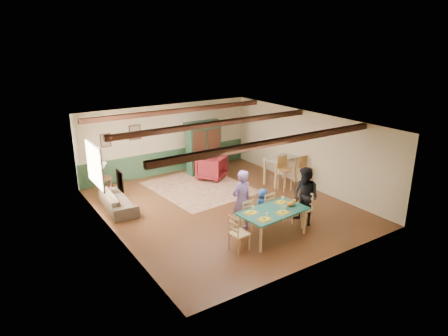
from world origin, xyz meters
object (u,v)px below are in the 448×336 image
bar_stool_left (285,174)px  dining_table (273,224)px  sofa (118,201)px  end_table (105,185)px  armchair (211,168)px  counter_table (280,170)px  dining_chair_end_right (302,209)px  person_child (263,206)px  dining_chair_far_left (243,215)px  dining_chair_end_left (239,233)px  dining_chair_far_right (265,207)px  armoire (203,147)px  bar_stool_right (306,173)px  cat (291,203)px  person_man (241,201)px  table_lamp (103,170)px  person_woman (305,196)px

bar_stool_left → dining_table: bearing=-135.3°
dining_table → sofa: (-2.86, 4.01, -0.10)m
end_table → bar_stool_left: (5.38, -3.15, 0.31)m
armchair → counter_table: bearing=100.1°
dining_chair_end_right → bar_stool_left: size_ratio=0.81×
person_child → sofa: 4.51m
end_table → dining_chair_far_left: bearing=-64.5°
dining_chair_end_right → bar_stool_left: 2.72m
dining_chair_end_left → sofa: (-1.70, 4.11, -0.20)m
dining_chair_far_right → armchair: bearing=-104.7°
armoire → bar_stool_right: 4.13m
dining_chair_end_left → bar_stool_right: size_ratio=0.82×
cat → end_table: 6.58m
bar_stool_right → counter_table: bearing=111.5°
person_child → counter_table: 3.33m
armoire → end_table: bearing=-178.1°
dining_chair_end_left → cat: size_ratio=2.64×
bar_stool_left → dining_chair_far_left: bearing=-149.0°
dining_chair_far_left → dining_chair_far_right: bearing=180.0°
sofa → person_man: bearing=-140.1°
cat → armchair: (0.48, 4.88, -0.42)m
armoire → bar_stool_right: bearing=-58.5°
armoire → end_table: armoire is taller
armoire → table_lamp: 3.98m
armoire → sofa: armoire is taller
person_child → bar_stool_right: (2.91, 1.24, 0.07)m
dining_chair_end_left → cat: 1.77m
bar_stool_right → dining_chair_end_right: bearing=-137.5°
cat → dining_table: bearing=169.7°
dining_chair_end_left → counter_table: (4.03, 3.12, 0.01)m
person_man → table_lamp: 5.33m
dining_chair_far_left → person_woman: (1.73, -0.59, 0.36)m
person_woman → armoire: size_ratio=0.82×
bar_stool_right → person_woman: bearing=-136.2°
counter_table → armoire: bearing=122.9°
armoire → armchair: size_ratio=2.12×
cat → end_table: cat is taller
table_lamp → bar_stool_left: size_ratio=0.44×
person_man → bar_stool_right: person_man is taller
dining_table → dining_chair_far_right: bearing=65.8°
armoire → dining_chair_far_left: bearing=-107.3°
bar_stool_left → dining_chair_far_right: bearing=-142.0°
counter_table → bar_stool_left: 0.67m
dining_chair_end_right → dining_table: bearing=-90.0°
counter_table → bar_stool_left: size_ratio=1.00×
sofa → counter_table: 5.82m
person_man → bar_stool_left: 3.48m
person_child → end_table: (-3.13, 4.73, -0.23)m
dining_chair_end_left → counter_table: bearing=-57.1°
dining_table → dining_chair_far_right: dining_chair_far_right is taller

